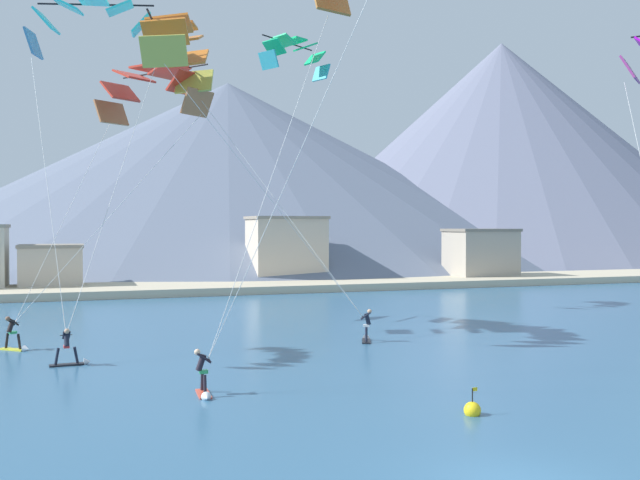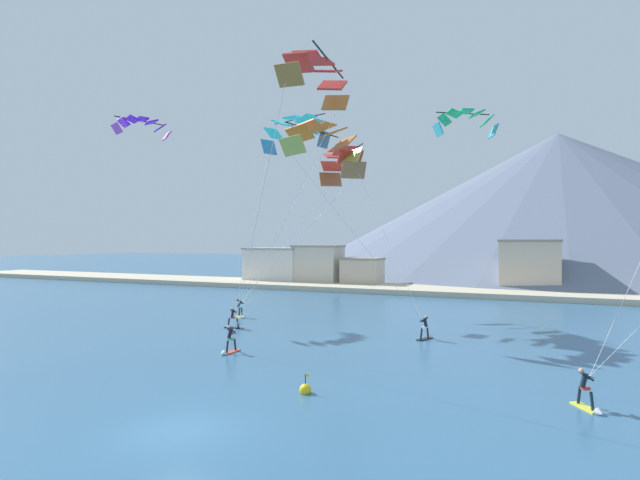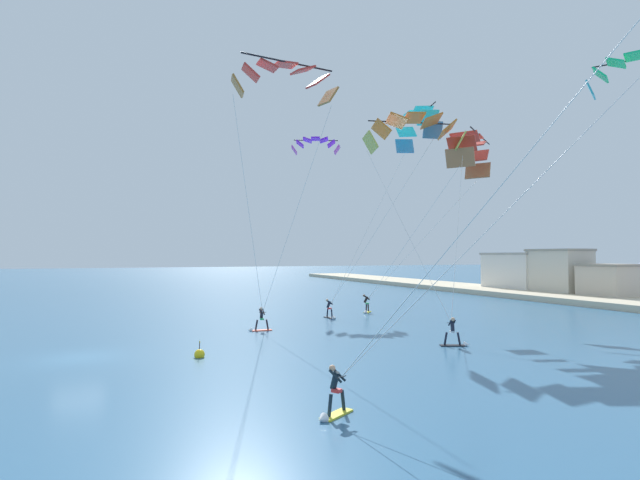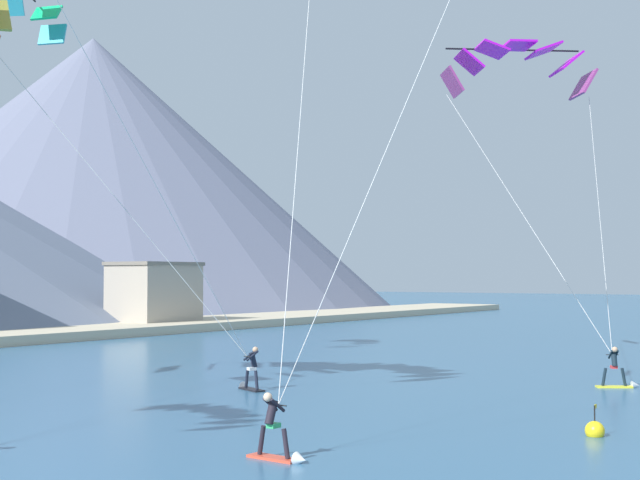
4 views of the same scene
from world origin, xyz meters
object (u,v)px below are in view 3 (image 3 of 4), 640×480
at_px(kitesurfer_mid_center, 456,337).
at_px(race_marker_buoy, 199,354).
at_px(kitesurfer_near_trail, 330,312).
at_px(parafoil_kite_distant_high_outer, 316,144).
at_px(kitesurfer_near_lead, 259,323).
at_px(parafoil_kite_near_trail, 416,125).
at_px(parafoil_kite_mid_center, 414,130).
at_px(parafoil_kite_distant_low_drift, 635,67).
at_px(kitesurfer_far_left, 333,401).
at_px(parafoil_kite_near_lead, 285,78).
at_px(kitesurfer_far_right, 366,307).
at_px(parafoil_kite_far_right, 469,150).

bearing_deg(kitesurfer_mid_center, race_marker_buoy, -99.25).
height_order(kitesurfer_near_trail, parafoil_kite_distant_high_outer, parafoil_kite_distant_high_outer).
relative_size(kitesurfer_near_lead, parafoil_kite_near_trail, 0.10).
bearing_deg(parafoil_kite_mid_center, kitesurfer_near_trail, -136.36).
height_order(kitesurfer_mid_center, parafoil_kite_distant_low_drift, parafoil_kite_distant_low_drift).
distance_m(kitesurfer_mid_center, parafoil_kite_distant_high_outer, 33.34).
relative_size(kitesurfer_mid_center, kitesurfer_far_left, 1.03).
xyz_separation_m(parafoil_kite_near_lead, parafoil_kite_distant_high_outer, (-23.91, 11.44, 1.87)).
distance_m(kitesurfer_near_lead, parafoil_kite_near_lead, 16.94).
relative_size(kitesurfer_near_lead, kitesurfer_near_trail, 1.00).
distance_m(kitesurfer_far_right, parafoil_kite_near_trail, 17.41).
xyz_separation_m(kitesurfer_far_left, race_marker_buoy, (-11.61, -2.70, -0.37)).
height_order(parafoil_kite_near_trail, parafoil_kite_far_right, parafoil_kite_near_trail).
xyz_separation_m(kitesurfer_near_trail, kitesurfer_far_right, (-2.66, 4.83, 0.04)).
xyz_separation_m(kitesurfer_near_trail, kitesurfer_far_left, (24.00, -10.19, 0.01)).
distance_m(kitesurfer_near_trail, parafoil_kite_distant_low_drift, 29.36).
xyz_separation_m(parafoil_kite_near_lead, parafoil_kite_mid_center, (-5.18, 12.65, -0.79)).
relative_size(kitesurfer_near_lead, kitesurfer_mid_center, 0.97).
height_order(parafoil_kite_mid_center, parafoil_kite_far_right, parafoil_kite_mid_center).
xyz_separation_m(parafoil_kite_distant_high_outer, parafoil_kite_distant_low_drift, (28.79, 13.13, 0.56)).
distance_m(kitesurfer_far_left, parafoil_kite_distant_high_outer, 43.71).
bearing_deg(parafoil_kite_distant_high_outer, kitesurfer_near_trail, -16.22).
bearing_deg(kitesurfer_mid_center, kitesurfer_far_right, 170.24).
height_order(kitesurfer_mid_center, parafoil_kite_far_right, parafoil_kite_far_right).
distance_m(kitesurfer_near_lead, kitesurfer_mid_center, 13.88).
height_order(parafoil_kite_near_trail, race_marker_buoy, parafoil_kite_near_trail).
relative_size(parafoil_kite_near_trail, race_marker_buoy, 16.86).
bearing_deg(parafoil_kite_near_lead, race_marker_buoy, -70.70).
height_order(kitesurfer_mid_center, parafoil_kite_near_lead, parafoil_kite_near_lead).
distance_m(kitesurfer_near_trail, parafoil_kite_distant_high_outer, 22.56).
xyz_separation_m(kitesurfer_far_left, parafoil_kite_distant_low_drift, (-8.59, 27.22, 18.29)).
bearing_deg(kitesurfer_far_right, parafoil_kite_distant_low_drift, 34.01).
relative_size(parafoil_kite_near_trail, parafoil_kite_distant_high_outer, 3.07).
xyz_separation_m(kitesurfer_mid_center, kitesurfer_far_left, (9.21, -12.02, -0.03)).
bearing_deg(kitesurfer_far_left, parafoil_kite_near_trail, 141.44).
bearing_deg(kitesurfer_far_left, parafoil_kite_distant_high_outer, 159.36).
height_order(kitesurfer_far_left, parafoil_kite_distant_low_drift, parafoil_kite_distant_low_drift).
height_order(kitesurfer_near_lead, parafoil_kite_distant_low_drift, parafoil_kite_distant_low_drift).
bearing_deg(kitesurfer_mid_center, parafoil_kite_far_right, 137.72).
distance_m(kitesurfer_near_lead, parafoil_kite_distant_high_outer, 27.68).
bearing_deg(parafoil_kite_mid_center, parafoil_kite_near_lead, -67.74).
xyz_separation_m(kitesurfer_far_right, parafoil_kite_near_lead, (13.18, -12.38, 15.82)).
xyz_separation_m(kitesurfer_far_right, parafoil_kite_near_trail, (3.87, 3.14, 16.68)).
bearing_deg(parafoil_kite_near_trail, kitesurfer_far_right, -140.97).
distance_m(parafoil_kite_far_right, parafoil_kite_distant_low_drift, 13.05).
bearing_deg(kitesurfer_mid_center, parafoil_kite_distant_low_drift, 87.67).
distance_m(kitesurfer_mid_center, parafoil_kite_far_right, 19.62).
distance_m(parafoil_kite_near_trail, parafoil_kite_mid_center, 5.30).
bearing_deg(kitesurfer_near_lead, parafoil_kite_far_right, 89.84).
bearing_deg(parafoil_kite_distant_low_drift, parafoil_kite_distant_high_outer, -155.49).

